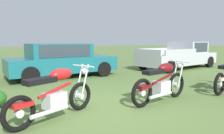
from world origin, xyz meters
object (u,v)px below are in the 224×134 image
object	(u,v)px
motorcycle_red	(55,94)
car_teal	(61,58)
motorcycle_maroon	(161,83)
pickup_truck_silver	(181,55)

from	to	relation	value
motorcycle_red	car_teal	world-z (taller)	car_teal
motorcycle_maroon	car_teal	size ratio (longest dim) A/B	0.43
motorcycle_red	motorcycle_maroon	bearing A→B (deg)	-25.94
motorcycle_maroon	pickup_truck_silver	bearing A→B (deg)	28.27
motorcycle_maroon	car_teal	bearing A→B (deg)	92.82
motorcycle_red	pickup_truck_silver	xyz separation A→B (m)	(7.91, 5.10, 0.26)
motorcycle_red	pickup_truck_silver	distance (m)	9.42
motorcycle_red	motorcycle_maroon	distance (m)	2.65
motorcycle_maroon	pickup_truck_silver	distance (m)	7.27
motorcycle_red	car_teal	distance (m)	4.97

